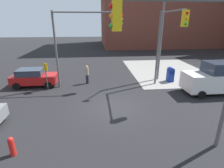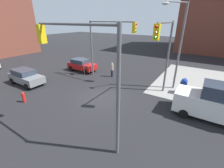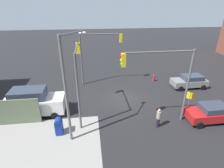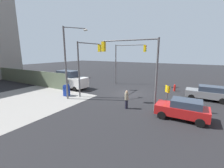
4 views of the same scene
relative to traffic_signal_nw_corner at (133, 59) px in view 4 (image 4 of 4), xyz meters
The scene contains 14 objects.
ground_plane 6.85m from the traffic_signal_nw_corner, 63.42° to the right, with size 120.00×120.00×0.00m, color black.
sidewalk_corner 12.98m from the traffic_signal_nw_corner, 21.80° to the left, with size 12.00×12.00×0.01m, color gray.
construction_fence 22.12m from the traffic_signal_nw_corner, ahead, with size 23.11×0.12×2.40m, color #607056.
traffic_signal_nw_corner is the anchor object (origin of this frame).
traffic_signal_se_corner 10.18m from the traffic_signal_nw_corner, 62.17° to the right, with size 5.27×0.36×6.50m.
traffic_signal_ne_corner 6.97m from the traffic_signal_nw_corner, 14.46° to the right, with size 0.36×4.65×6.50m.
street_lamp_corner 7.31m from the traffic_signal_nw_corner, ahead, with size 1.71×2.28×8.00m.
warning_sign_two_way 4.41m from the traffic_signal_nw_corner, 168.37° to the right, with size 0.48×0.48×2.40m.
mailbox_blue 9.32m from the traffic_signal_nw_corner, ahead, with size 0.56×0.64×1.43m.
fire_hydrant 10.03m from the traffic_signal_nw_corner, 107.53° to the right, with size 0.26×0.26×0.94m.
sedan_red 5.99m from the traffic_signal_nw_corner, behind, with size 3.94×2.02×1.62m.
sedan_gray 9.82m from the traffic_signal_nw_corner, 136.01° to the right, with size 4.25×2.02×1.62m.
van_white_delivery 11.94m from the traffic_signal_nw_corner, 13.64° to the right, with size 5.40×2.32×2.62m.
pedestrian_crossing 3.79m from the traffic_signal_nw_corner, 70.26° to the left, with size 0.36×0.36×1.78m.
Camera 4 is at (-7.63, 17.63, 5.27)m, focal length 24.00 mm.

